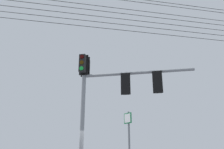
% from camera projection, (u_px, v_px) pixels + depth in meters
% --- Properties ---
extents(signal_mast_assembly, '(4.84, 3.20, 6.18)m').
position_uv_depth(signal_mast_assembly, '(106.00, 89.00, 11.23)').
color(signal_mast_assembly, gray).
rests_on(signal_mast_assembly, ground).
extents(route_sign_primary, '(0.35, 0.12, 2.87)m').
position_uv_depth(route_sign_primary, '(129.00, 145.00, 7.96)').
color(route_sign_primary, slate).
rests_on(route_sign_primary, ground).
extents(overhead_wire_span, '(16.83, 22.21, 2.52)m').
position_uv_depth(overhead_wire_span, '(110.00, 12.00, 13.16)').
color(overhead_wire_span, black).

